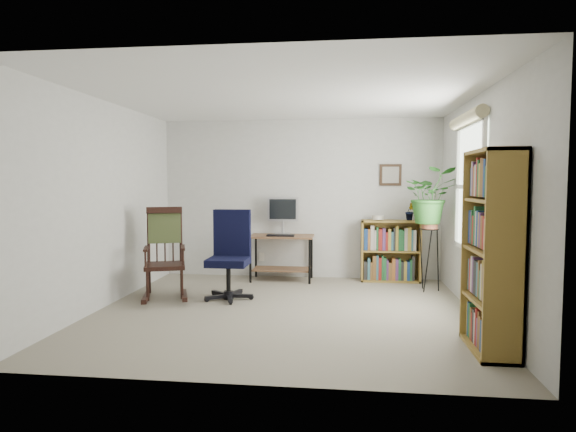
# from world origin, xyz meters

# --- Properties ---
(floor) EXTENTS (4.20, 4.00, 0.00)m
(floor) POSITION_xyz_m (0.00, 0.00, 0.00)
(floor) COLOR gray
(floor) RESTS_ON ground
(ceiling) EXTENTS (4.20, 4.00, 0.00)m
(ceiling) POSITION_xyz_m (0.00, 0.00, 2.40)
(ceiling) COLOR silver
(ceiling) RESTS_ON ground
(wall_back) EXTENTS (4.20, 0.00, 2.40)m
(wall_back) POSITION_xyz_m (0.00, 2.00, 1.20)
(wall_back) COLOR silver
(wall_back) RESTS_ON ground
(wall_front) EXTENTS (4.20, 0.00, 2.40)m
(wall_front) POSITION_xyz_m (0.00, -2.00, 1.20)
(wall_front) COLOR silver
(wall_front) RESTS_ON ground
(wall_left) EXTENTS (0.00, 4.00, 2.40)m
(wall_left) POSITION_xyz_m (-2.10, 0.00, 1.20)
(wall_left) COLOR silver
(wall_left) RESTS_ON ground
(wall_right) EXTENTS (0.00, 4.00, 2.40)m
(wall_right) POSITION_xyz_m (2.10, 0.00, 1.20)
(wall_right) COLOR silver
(wall_right) RESTS_ON ground
(window) EXTENTS (0.12, 1.20, 1.50)m
(window) POSITION_xyz_m (2.06, 0.30, 1.40)
(window) COLOR white
(window) RESTS_ON wall_right
(desk) EXTENTS (0.93, 0.51, 0.67)m
(desk) POSITION_xyz_m (-0.25, 1.70, 0.34)
(desk) COLOR brown
(desk) RESTS_ON floor
(monitor) EXTENTS (0.46, 0.16, 0.56)m
(monitor) POSITION_xyz_m (-0.25, 1.84, 0.95)
(monitor) COLOR #B1B1B6
(monitor) RESTS_ON desk
(keyboard) EXTENTS (0.40, 0.15, 0.02)m
(keyboard) POSITION_xyz_m (-0.25, 1.58, 0.68)
(keyboard) COLOR black
(keyboard) RESTS_ON desk
(office_chair) EXTENTS (0.62, 0.62, 1.13)m
(office_chair) POSITION_xyz_m (-0.75, 0.47, 0.56)
(office_chair) COLOR black
(office_chair) RESTS_ON floor
(rocking_chair) EXTENTS (0.90, 1.14, 1.16)m
(rocking_chair) POSITION_xyz_m (-1.53, 0.37, 0.58)
(rocking_chair) COLOR black
(rocking_chair) RESTS_ON floor
(low_bookshelf) EXTENTS (0.85, 0.28, 0.90)m
(low_bookshelf) POSITION_xyz_m (1.35, 1.82, 0.45)
(low_bookshelf) COLOR olive
(low_bookshelf) RESTS_ON floor
(tall_bookshelf) EXTENTS (0.32, 0.76, 1.73)m
(tall_bookshelf) POSITION_xyz_m (1.92, -1.06, 0.86)
(tall_bookshelf) COLOR olive
(tall_bookshelf) RESTS_ON floor
(plant_stand) EXTENTS (0.34, 0.34, 0.98)m
(plant_stand) POSITION_xyz_m (1.80, 1.25, 0.49)
(plant_stand) COLOR black
(plant_stand) RESTS_ON floor
(spider_plant) EXTENTS (1.69, 1.88, 1.46)m
(spider_plant) POSITION_xyz_m (1.80, 1.25, 1.64)
(spider_plant) COLOR #2A6824
(spider_plant) RESTS_ON plant_stand
(potted_plant_small) EXTENTS (0.13, 0.24, 0.11)m
(potted_plant_small) POSITION_xyz_m (1.63, 1.83, 0.95)
(potted_plant_small) COLOR #2A6824
(potted_plant_small) RESTS_ON low_bookshelf
(framed_picture) EXTENTS (0.32, 0.04, 0.32)m
(framed_picture) POSITION_xyz_m (1.35, 1.97, 1.56)
(framed_picture) COLOR black
(framed_picture) RESTS_ON wall_back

